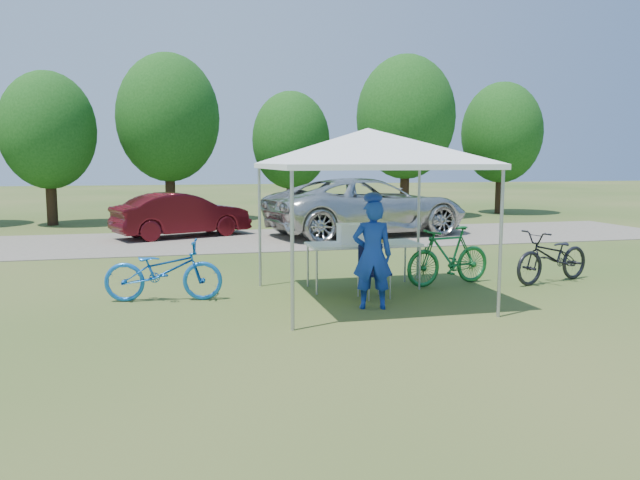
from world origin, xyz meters
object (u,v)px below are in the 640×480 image
object	(u,v)px
sedan	(182,215)
bike_dark	(553,256)
cooler	(352,233)
bike_green	(448,256)
bike_blue	(164,271)
minivan	(367,206)
cyclist	(372,255)
folding_table	(363,245)
folding_chair	(372,266)

from	to	relation	value
sedan	bike_dark	bearing A→B (deg)	-164.42
cooler	bike_green	size ratio (longest dim) A/B	0.27
bike_dark	sedan	size ratio (longest dim) A/B	0.48
bike_green	bike_blue	bearing A→B (deg)	-100.41
bike_blue	minivan	size ratio (longest dim) A/B	0.30
bike_dark	cyclist	bearing A→B (deg)	-91.11
bike_green	minivan	distance (m)	7.56
cooler	folding_table	bearing A→B (deg)	0.00
folding_table	cyclist	size ratio (longest dim) A/B	1.18
cooler	bike_green	xyz separation A→B (m)	(1.79, -0.10, -0.45)
folding_chair	folding_table	bearing A→B (deg)	75.10
bike_green	cyclist	bearing A→B (deg)	-65.45
cooler	bike_dark	distance (m)	3.80
bike_blue	bike_green	distance (m)	4.97
bike_green	folding_chair	bearing A→B (deg)	-81.57
bike_green	sedan	xyz separation A→B (m)	(-4.51, 8.30, 0.13)
bike_blue	sedan	world-z (taller)	sedan
folding_chair	cyclist	size ratio (longest dim) A/B	0.52
bike_dark	bike_green	bearing A→B (deg)	-114.62
folding_table	bike_dark	size ratio (longest dim) A/B	1.05
minivan	sedan	xyz separation A→B (m)	(-5.40, 0.80, -0.21)
bike_blue	sedan	size ratio (longest dim) A/B	0.48
cooler	cyclist	size ratio (longest dim) A/B	0.29
sedan	cooler	bearing A→B (deg)	176.75
cyclist	bike_blue	distance (m)	3.34
cyclist	bike_green	xyz separation A→B (m)	(1.90, 1.39, -0.29)
cyclist	minivan	world-z (taller)	minivan
folding_chair	bike_dark	world-z (taller)	bike_dark
cyclist	sedan	size ratio (longest dim) A/B	0.42
folding_table	minivan	distance (m)	7.80
bike_blue	bike_green	xyz separation A→B (m)	(4.97, 0.11, 0.04)
bike_green	sedan	world-z (taller)	sedan
cyclist	sedan	distance (m)	10.04
bike_dark	sedan	distance (m)	10.72
folding_table	bike_dark	bearing A→B (deg)	-5.45
bike_dark	minivan	bearing A→B (deg)	170.24
cooler	cyclist	world-z (taller)	cyclist
bike_dark	cooler	bearing A→B (deg)	-112.87
cooler	bike_dark	size ratio (longest dim) A/B	0.26
cyclist	folding_chair	bearing A→B (deg)	-95.42
folding_chair	cooler	world-z (taller)	cooler
bike_green	sedan	size ratio (longest dim) A/B	0.45
folding_table	bike_dark	world-z (taller)	bike_dark
cooler	minivan	distance (m)	7.87
folding_chair	bike_green	size ratio (longest dim) A/B	0.49
cooler	cyclist	bearing A→B (deg)	-94.37
cooler	bike_blue	distance (m)	3.22
bike_green	sedan	distance (m)	9.44
cyclist	bike_dark	bearing A→B (deg)	-150.28
cyclist	bike_blue	xyz separation A→B (m)	(-3.07, 1.28, -0.34)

